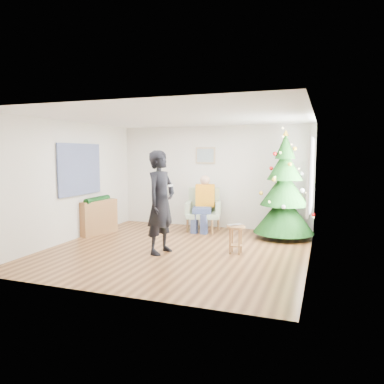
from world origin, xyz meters
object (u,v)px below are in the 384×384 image
at_px(stool, 236,239).
at_px(console, 98,217).
at_px(armchair, 203,215).
at_px(christmas_tree, 284,190).
at_px(standing_man, 161,202).

distance_m(stool, console, 3.54).
distance_m(stool, armchair, 2.20).
bearing_deg(christmas_tree, console, -166.31).
height_order(christmas_tree, armchair, christmas_tree).
relative_size(stool, armchair, 0.51).
bearing_deg(stool, console, 169.93).
bearing_deg(console, christmas_tree, 28.27).
height_order(christmas_tree, standing_man, christmas_tree).
bearing_deg(armchair, standing_man, -107.19).
xyz_separation_m(stool, armchair, (-1.24, 1.81, 0.12)).
xyz_separation_m(armchair, console, (-2.25, -1.19, 0.01)).
distance_m(christmas_tree, console, 4.38).
relative_size(stool, standing_man, 0.27).
bearing_deg(stool, standing_man, -161.77).
bearing_deg(console, armchair, 42.56).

